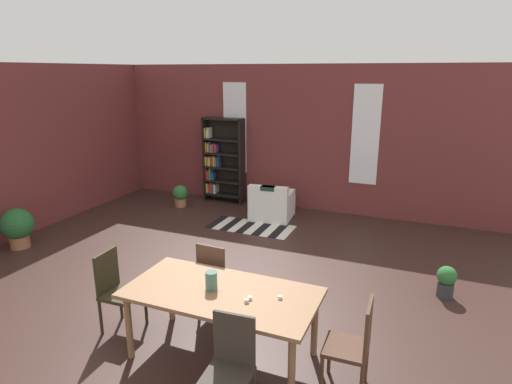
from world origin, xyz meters
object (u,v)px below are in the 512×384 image
(dining_chair_head_right, at_px, (354,344))
(potted_plant_window, at_px, (17,226))
(dining_chair_far_left, at_px, (216,276))
(armchair_white, at_px, (272,205))
(potted_plant_by_shelf, at_px, (446,281))
(vase_on_table, at_px, (211,281))
(dining_chair_near_right, at_px, (230,366))
(dining_table, at_px, (221,298))
(bookshelf_tall, at_px, (221,161))
(potted_plant_corner, at_px, (180,195))
(dining_chair_head_left, at_px, (116,288))

(dining_chair_head_right, height_order, potted_plant_window, dining_chair_head_right)
(dining_chair_far_left, bearing_deg, armchair_white, 99.84)
(potted_plant_by_shelf, bearing_deg, armchair_white, 147.40)
(vase_on_table, height_order, dining_chair_far_left, vase_on_table)
(armchair_white, height_order, potted_plant_window, armchair_white)
(dining_chair_near_right, bearing_deg, vase_on_table, 127.57)
(dining_table, relative_size, vase_on_table, 10.21)
(armchair_white, bearing_deg, dining_chair_far_left, -80.16)
(bookshelf_tall, distance_m, armchair_white, 1.79)
(dining_table, distance_m, potted_plant_window, 4.72)
(dining_table, distance_m, bookshelf_tall, 5.69)
(potted_plant_corner, bearing_deg, potted_plant_by_shelf, -20.84)
(dining_chair_far_left, bearing_deg, potted_plant_by_shelf, 30.16)
(vase_on_table, bearing_deg, bookshelf_tall, 115.99)
(potted_plant_corner, bearing_deg, dining_chair_near_right, -53.86)
(bookshelf_tall, xyz_separation_m, potted_plant_by_shelf, (4.77, -2.81, -0.70))
(vase_on_table, distance_m, dining_chair_head_left, 1.30)
(armchair_white, distance_m, potted_plant_corner, 2.16)
(dining_chair_far_left, relative_size, bookshelf_tall, 0.50)
(dining_chair_head_right, xyz_separation_m, potted_plant_window, (-5.89, 1.27, -0.13))
(vase_on_table, distance_m, dining_chair_far_left, 0.86)
(bookshelf_tall, xyz_separation_m, potted_plant_corner, (-0.66, -0.74, -0.68))
(dining_chair_head_right, bearing_deg, potted_plant_window, 167.88)
(dining_chair_near_right, bearing_deg, bookshelf_tall, 117.58)
(dining_table, bearing_deg, potted_plant_window, 164.37)
(potted_plant_corner, bearing_deg, armchair_white, 0.62)
(dining_table, bearing_deg, armchair_white, 103.93)
(dining_chair_head_right, height_order, dining_chair_near_right, same)
(dining_table, bearing_deg, dining_chair_head_left, -179.89)
(dining_chair_near_right, relative_size, potted_plant_corner, 1.96)
(dining_table, height_order, potted_plant_window, dining_table)
(dining_chair_head_right, bearing_deg, dining_chair_head_left, -179.90)
(dining_chair_head_left, height_order, dining_chair_near_right, same)
(dining_chair_far_left, xyz_separation_m, armchair_white, (-0.63, 3.62, -0.23))
(dining_chair_far_left, bearing_deg, dining_chair_near_right, -58.25)
(vase_on_table, distance_m, armchair_white, 4.49)
(dining_table, relative_size, bookshelf_tall, 1.03)
(potted_plant_by_shelf, distance_m, potted_plant_corner, 5.81)
(dining_chair_head_right, relative_size, dining_chair_near_right, 1.00)
(dining_chair_head_right, height_order, potted_plant_corner, dining_chair_head_right)
(bookshelf_tall, bearing_deg, armchair_white, -25.61)
(dining_table, relative_size, potted_plant_by_shelf, 4.52)
(dining_table, distance_m, dining_chair_near_right, 0.86)
(dining_table, distance_m, dining_chair_far_left, 0.86)
(dining_chair_head_left, relative_size, potted_plant_window, 1.37)
(potted_plant_corner, bearing_deg, dining_table, -53.14)
(potted_plant_window, bearing_deg, armchair_white, 41.66)
(potted_plant_corner, bearing_deg, vase_on_table, -54.10)
(vase_on_table, relative_size, dining_chair_head_right, 0.20)
(potted_plant_by_shelf, bearing_deg, dining_chair_near_right, -120.55)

